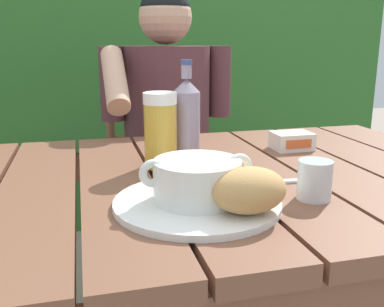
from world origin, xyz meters
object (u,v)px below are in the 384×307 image
(beer_glass, at_px, (161,130))
(water_glass_small, at_px, (315,180))
(beer_bottle, at_px, (187,119))
(table_knife, at_px, (256,182))
(soup_bowl, at_px, (197,179))
(serving_plate, at_px, (197,203))
(butter_tub, at_px, (292,141))
(chair_near_diner, at_px, (161,179))
(bread_roll, at_px, (249,190))
(person_eating, at_px, (168,128))

(beer_glass, xyz_separation_m, water_glass_small, (0.24, -0.28, -0.05))
(beer_glass, xyz_separation_m, beer_bottle, (0.07, 0.03, 0.02))
(beer_glass, bearing_deg, table_knife, -46.86)
(soup_bowl, relative_size, beer_glass, 1.18)
(beer_bottle, bearing_deg, soup_bowl, -100.23)
(serving_plate, xyz_separation_m, beer_bottle, (0.05, 0.29, 0.10))
(butter_tub, height_order, table_knife, butter_tub)
(serving_plate, height_order, beer_glass, beer_glass)
(beer_bottle, xyz_separation_m, butter_tub, (0.30, 0.05, -0.08))
(chair_near_diner, xyz_separation_m, bread_roll, (-0.05, -1.11, 0.34))
(water_glass_small, height_order, butter_tub, water_glass_small)
(serving_plate, relative_size, soup_bowl, 1.45)
(person_eating, height_order, serving_plate, person_eating)
(person_eating, bearing_deg, table_knife, -87.77)
(person_eating, distance_m, butter_tub, 0.56)
(person_eating, height_order, butter_tub, person_eating)
(chair_near_diner, xyz_separation_m, serving_plate, (-0.12, -1.04, 0.29))
(serving_plate, height_order, table_knife, serving_plate)
(person_eating, height_order, beer_glass, person_eating)
(person_eating, xyz_separation_m, bread_roll, (-0.05, -0.92, 0.07))
(beer_glass, bearing_deg, chair_near_diner, 80.00)
(bread_roll, bearing_deg, butter_tub, 55.11)
(serving_plate, bearing_deg, person_eating, 82.03)
(beer_glass, bearing_deg, serving_plate, -86.40)
(beer_bottle, bearing_deg, serving_plate, -100.23)
(beer_glass, relative_size, table_knife, 1.06)
(soup_bowl, height_order, table_knife, soup_bowl)
(bread_roll, height_order, beer_bottle, beer_bottle)
(bread_roll, bearing_deg, person_eating, 86.79)
(soup_bowl, bearing_deg, person_eating, 82.03)
(butter_tub, bearing_deg, beer_glass, -167.92)
(bread_roll, bearing_deg, chair_near_diner, 87.21)
(soup_bowl, relative_size, water_glass_small, 2.79)
(chair_near_diner, height_order, butter_tub, chair_near_diner)
(water_glass_small, bearing_deg, beer_bottle, 118.01)
(beer_glass, bearing_deg, person_eating, 77.00)
(beer_glass, distance_m, water_glass_small, 0.37)
(bread_roll, distance_m, water_glass_small, 0.16)
(soup_bowl, relative_size, beer_bottle, 0.84)
(person_eating, xyz_separation_m, table_knife, (0.03, -0.76, 0.03))
(soup_bowl, bearing_deg, bread_roll, -49.40)
(soup_bowl, xyz_separation_m, water_glass_small, (0.22, -0.02, -0.01))
(serving_plate, bearing_deg, chair_near_diner, 83.36)
(serving_plate, relative_size, butter_tub, 2.88)
(beer_bottle, distance_m, water_glass_small, 0.36)
(beer_bottle, relative_size, butter_tub, 2.35)
(person_eating, bearing_deg, beer_bottle, -96.75)
(table_knife, bearing_deg, beer_bottle, 114.56)
(serving_plate, height_order, beer_bottle, beer_bottle)
(bread_roll, bearing_deg, water_glass_small, 20.81)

